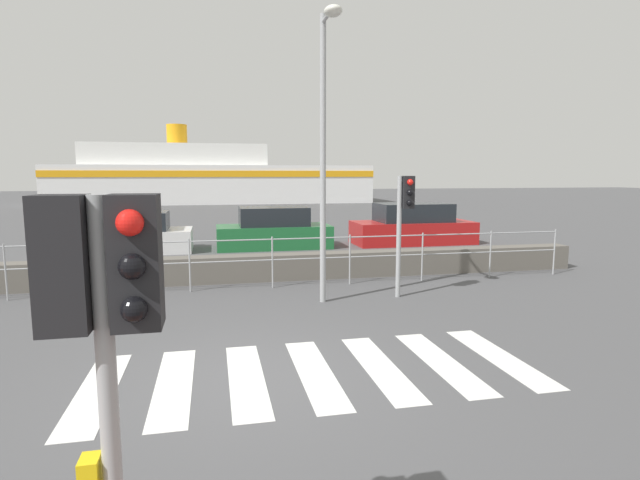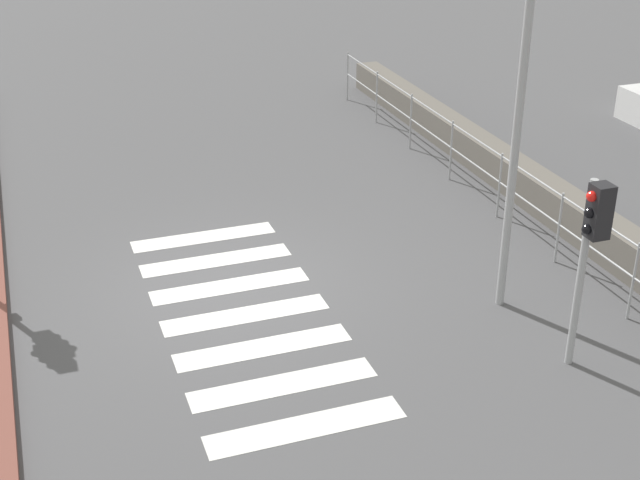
% 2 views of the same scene
% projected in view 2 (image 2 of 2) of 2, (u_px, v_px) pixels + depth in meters
% --- Properties ---
extents(ground_plane, '(160.00, 160.00, 0.00)m').
position_uv_depth(ground_plane, '(230.00, 287.00, 13.44)').
color(ground_plane, '#4C4C4F').
extents(crosswalk, '(5.85, 2.40, 0.01)m').
position_uv_depth(crosswalk, '(245.00, 315.00, 12.69)').
color(crosswalk, silver).
rests_on(crosswalk, ground_plane).
extents(seawall, '(18.44, 0.55, 0.64)m').
position_uv_depth(seawall, '(571.00, 214.00, 15.07)').
color(seawall, '#605B54').
rests_on(seawall, ground_plane).
extents(harbor_fence, '(16.63, 0.04, 1.19)m').
position_uv_depth(harbor_fence, '(529.00, 195.00, 14.61)').
color(harbor_fence, '#9EA0A3').
rests_on(harbor_fence, ground_plane).
extents(traffic_light_far, '(0.34, 0.32, 2.57)m').
position_uv_depth(traffic_light_far, '(592.00, 235.00, 10.69)').
color(traffic_light_far, '#9EA0A3').
rests_on(traffic_light_far, ground_plane).
extents(streetlamp, '(0.32, 1.09, 5.65)m').
position_uv_depth(streetlamp, '(510.00, 66.00, 11.39)').
color(streetlamp, '#9EA0A3').
rests_on(streetlamp, ground_plane).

